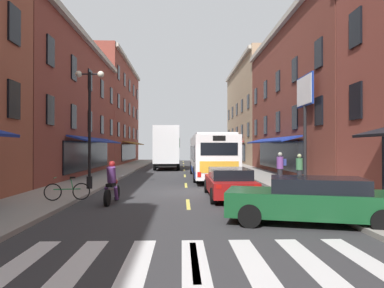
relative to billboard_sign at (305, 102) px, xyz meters
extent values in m
cube|color=#333335|center=(-7.05, -3.27, -4.89)|extent=(34.80, 80.00, 0.10)
cube|color=#DBCC4C|center=(-7.05, -13.27, -4.84)|extent=(0.14, 2.40, 0.01)
cube|color=#DBCC4C|center=(-7.05, -6.77, -4.84)|extent=(0.14, 2.40, 0.01)
cube|color=#DBCC4C|center=(-7.05, -0.27, -4.84)|extent=(0.14, 2.40, 0.01)
cube|color=#DBCC4C|center=(-7.05, 6.23, -4.84)|extent=(0.14, 2.40, 0.01)
cube|color=#DBCC4C|center=(-7.05, 12.73, -4.84)|extent=(0.14, 2.40, 0.01)
cube|color=#DBCC4C|center=(-7.05, 19.23, -4.84)|extent=(0.14, 2.40, 0.01)
cube|color=#DBCC4C|center=(-7.05, 25.73, -4.84)|extent=(0.14, 2.40, 0.01)
cube|color=#DBCC4C|center=(-7.05, 32.23, -4.84)|extent=(0.14, 2.40, 0.01)
cube|color=silver|center=(-10.35, -13.27, -4.84)|extent=(0.50, 2.80, 0.01)
cube|color=silver|center=(-9.25, -13.27, -4.84)|extent=(0.50, 2.80, 0.01)
cube|color=silver|center=(-8.15, -13.27, -4.84)|extent=(0.50, 2.80, 0.01)
cube|color=silver|center=(-7.05, -13.27, -4.84)|extent=(0.50, 2.80, 0.01)
cube|color=silver|center=(-5.95, -13.27, -4.84)|extent=(0.50, 2.80, 0.01)
cube|color=silver|center=(-4.85, -13.27, -4.84)|extent=(0.50, 2.80, 0.01)
cube|color=silver|center=(-3.75, -13.27, -4.84)|extent=(0.50, 2.80, 0.01)
cube|color=gray|center=(-12.95, -3.27, -4.77)|extent=(3.00, 80.00, 0.14)
cube|color=gray|center=(-1.15, -3.27, -4.77)|extent=(3.00, 80.00, 0.14)
cube|color=black|center=(-14.41, -5.27, -0.64)|extent=(0.10, 1.00, 1.60)
cube|color=black|center=(-14.41, -5.27, 2.56)|extent=(0.10, 1.00, 1.60)
cube|color=brown|center=(-18.45, 6.73, 0.46)|extent=(8.00, 19.90, 10.60)
cube|color=#B2AD9E|center=(-14.35, 6.73, 5.41)|extent=(0.44, 19.40, 0.40)
cube|color=black|center=(-14.41, 6.73, -3.29)|extent=(0.10, 12.00, 2.10)
cube|color=navy|center=(-13.70, 6.73, -2.09)|extent=(1.38, 11.20, 0.44)
cube|color=black|center=(-14.41, -1.27, -0.64)|extent=(0.10, 1.00, 1.60)
cube|color=black|center=(-14.41, 2.73, -0.64)|extent=(0.10, 1.00, 1.60)
cube|color=black|center=(-14.41, 6.73, -0.64)|extent=(0.10, 1.00, 1.60)
cube|color=black|center=(-14.41, 10.73, -0.64)|extent=(0.10, 1.00, 1.60)
cube|color=black|center=(-14.41, 14.73, -0.64)|extent=(0.10, 1.00, 1.60)
cube|color=black|center=(-14.41, -1.27, 2.56)|extent=(0.10, 1.00, 1.60)
cube|color=black|center=(-14.41, 2.73, 2.56)|extent=(0.10, 1.00, 1.60)
cube|color=black|center=(-14.41, 6.73, 2.56)|extent=(0.10, 1.00, 1.60)
cube|color=black|center=(-14.41, 10.73, 2.56)|extent=(0.10, 1.00, 1.60)
cube|color=black|center=(-14.41, 14.73, 2.56)|extent=(0.10, 1.00, 1.60)
cube|color=brown|center=(-18.45, 26.73, 1.99)|extent=(8.00, 19.90, 13.66)
cube|color=#B2AD9E|center=(-14.35, 26.73, 8.47)|extent=(0.44, 19.40, 0.40)
cube|color=black|center=(-14.41, 26.73, -3.29)|extent=(0.10, 12.00, 2.10)
cube|color=brown|center=(-13.70, 26.73, -2.09)|extent=(1.38, 11.20, 0.44)
cube|color=black|center=(-14.41, 18.73, -0.64)|extent=(0.10, 1.00, 1.60)
cube|color=black|center=(-14.41, 22.73, -0.64)|extent=(0.10, 1.00, 1.60)
cube|color=black|center=(-14.41, 26.73, -0.64)|extent=(0.10, 1.00, 1.60)
cube|color=black|center=(-14.41, 30.73, -0.64)|extent=(0.10, 1.00, 1.60)
cube|color=black|center=(-14.41, 34.73, -0.64)|extent=(0.10, 1.00, 1.60)
cube|color=black|center=(-14.41, 18.73, 2.56)|extent=(0.10, 1.00, 1.60)
cube|color=black|center=(-14.41, 22.73, 2.56)|extent=(0.10, 1.00, 1.60)
cube|color=black|center=(-14.41, 26.73, 2.56)|extent=(0.10, 1.00, 1.60)
cube|color=black|center=(-14.41, 30.73, 2.56)|extent=(0.10, 1.00, 1.60)
cube|color=black|center=(-14.41, 34.73, 2.56)|extent=(0.10, 1.00, 1.60)
cube|color=black|center=(-14.41, 18.73, 5.76)|extent=(0.10, 1.00, 1.60)
cube|color=black|center=(-14.41, 22.73, 5.76)|extent=(0.10, 1.00, 1.60)
cube|color=black|center=(-14.41, 26.73, 5.76)|extent=(0.10, 1.00, 1.60)
cube|color=black|center=(-14.41, 30.73, 5.76)|extent=(0.10, 1.00, 1.60)
cube|color=black|center=(-14.41, 34.73, 5.76)|extent=(0.10, 1.00, 1.60)
cube|color=black|center=(0.31, -5.27, -0.64)|extent=(0.10, 1.00, 1.60)
cube|color=black|center=(0.31, -5.27, 2.56)|extent=(0.10, 1.00, 1.60)
cube|color=brown|center=(4.35, 6.73, 1.09)|extent=(8.00, 19.90, 11.86)
cube|color=#B2AD9E|center=(0.25, 6.73, 6.67)|extent=(0.44, 19.40, 0.40)
cube|color=black|center=(0.31, 6.73, -3.29)|extent=(0.10, 12.00, 2.10)
cube|color=navy|center=(-0.40, 6.73, -2.09)|extent=(1.38, 11.20, 0.44)
cube|color=black|center=(0.31, -1.27, -0.64)|extent=(0.10, 1.00, 1.60)
cube|color=black|center=(0.31, 2.73, -0.64)|extent=(0.10, 1.00, 1.60)
cube|color=black|center=(0.31, 6.73, -0.64)|extent=(0.10, 1.00, 1.60)
cube|color=black|center=(0.31, 10.73, -0.64)|extent=(0.10, 1.00, 1.60)
cube|color=black|center=(0.31, 14.73, -0.64)|extent=(0.10, 1.00, 1.60)
cube|color=black|center=(0.31, -1.27, 2.56)|extent=(0.10, 1.00, 1.60)
cube|color=black|center=(0.31, 2.73, 2.56)|extent=(0.10, 1.00, 1.60)
cube|color=black|center=(0.31, 6.73, 2.56)|extent=(0.10, 1.00, 1.60)
cube|color=black|center=(0.31, 10.73, 2.56)|extent=(0.10, 1.00, 1.60)
cube|color=black|center=(0.31, 14.73, 2.56)|extent=(0.10, 1.00, 1.60)
cube|color=#9E8466|center=(4.35, 26.73, 1.94)|extent=(8.00, 19.90, 13.57)
cube|color=#B2AD9E|center=(0.25, 26.73, 8.37)|extent=(0.44, 19.40, 0.40)
cube|color=black|center=(0.31, 26.73, -3.29)|extent=(0.10, 12.00, 2.10)
cube|color=maroon|center=(-0.40, 26.73, -2.09)|extent=(1.38, 11.20, 0.44)
cube|color=black|center=(0.31, 18.73, -0.64)|extent=(0.10, 1.00, 1.60)
cube|color=black|center=(0.31, 22.73, -0.64)|extent=(0.10, 1.00, 1.60)
cube|color=black|center=(0.31, 26.73, -0.64)|extent=(0.10, 1.00, 1.60)
cube|color=black|center=(0.31, 30.73, -0.64)|extent=(0.10, 1.00, 1.60)
cube|color=black|center=(0.31, 34.73, -0.64)|extent=(0.10, 1.00, 1.60)
cube|color=black|center=(0.31, 18.73, 2.56)|extent=(0.10, 1.00, 1.60)
cube|color=black|center=(0.31, 22.73, 2.56)|extent=(0.10, 1.00, 1.60)
cube|color=black|center=(0.31, 26.73, 2.56)|extent=(0.10, 1.00, 1.60)
cube|color=black|center=(0.31, 30.73, 2.56)|extent=(0.10, 1.00, 1.60)
cube|color=black|center=(0.31, 34.73, 2.56)|extent=(0.10, 1.00, 1.60)
cylinder|color=black|center=(0.00, 0.00, -2.42)|extent=(0.18, 0.18, 4.57)
cylinder|color=black|center=(0.00, 0.00, -4.58)|extent=(0.40, 0.40, 0.24)
cube|color=navy|center=(0.00, 0.00, 0.70)|extent=(0.10, 2.49, 1.82)
cube|color=silver|center=(-0.06, 0.00, 0.70)|extent=(0.04, 2.33, 1.66)
cube|color=silver|center=(0.06, 0.00, 0.70)|extent=(0.04, 2.33, 1.66)
cube|color=white|center=(-5.25, 4.38, -3.21)|extent=(2.57, 11.41, 2.56)
cube|color=silver|center=(-5.25, 4.38, -1.87)|extent=(2.37, 10.21, 0.16)
cube|color=black|center=(-5.26, 4.68, -3.04)|extent=(2.61, 9.01, 0.96)
cube|color=#193899|center=(-5.25, 4.38, -4.24)|extent=(2.60, 11.01, 0.36)
cube|color=black|center=(-5.27, 10.04, -3.04)|extent=(2.25, 0.12, 1.10)
cube|color=black|center=(-5.24, -1.29, -2.75)|extent=(2.05, 0.12, 0.70)
cube|color=gold|center=(-5.24, -1.30, -3.74)|extent=(2.15, 0.10, 0.64)
cube|color=black|center=(-5.24, -1.30, -2.15)|extent=(0.70, 0.10, 0.28)
cube|color=red|center=(-6.34, -1.31, -4.14)|extent=(0.20, 0.08, 0.28)
cube|color=red|center=(-4.15, -1.31, -4.14)|extent=(0.20, 0.08, 0.28)
cylinder|color=black|center=(-6.44, 8.08, -4.34)|extent=(0.30, 1.00, 1.00)
cylinder|color=black|center=(-4.09, 8.08, -4.34)|extent=(0.30, 1.00, 1.00)
cylinder|color=black|center=(-6.42, 1.17, -4.34)|extent=(0.30, 1.00, 1.00)
cylinder|color=black|center=(-4.07, 1.17, -4.34)|extent=(0.30, 1.00, 1.00)
cube|color=#B21E19|center=(-8.75, 16.32, -3.29)|extent=(2.32, 2.19, 2.40)
cube|color=black|center=(-8.76, 17.36, -2.44)|extent=(2.00, 0.12, 0.80)
cube|color=silver|center=(-8.72, 12.93, -2.40)|extent=(2.44, 4.63, 3.48)
cube|color=#196633|center=(-7.50, 12.94, -2.23)|extent=(0.09, 2.77, 0.90)
cube|color=black|center=(-8.73, 14.02, -4.29)|extent=(1.96, 6.40, 0.24)
cylinder|color=black|center=(-9.85, 16.11, -4.39)|extent=(0.29, 0.90, 0.90)
cylinder|color=black|center=(-7.65, 16.13, -4.39)|extent=(0.29, 0.90, 0.90)
cylinder|color=black|center=(-9.81, 12.23, -4.39)|extent=(0.29, 0.90, 0.90)
cylinder|color=black|center=(-7.61, 12.25, -4.39)|extent=(0.29, 0.90, 0.90)
cube|color=#515154|center=(-8.96, 23.24, -4.27)|extent=(1.87, 4.32, 0.66)
cube|color=black|center=(-8.96, 23.06, -3.71)|extent=(1.71, 2.34, 0.52)
cube|color=red|center=(-9.70, 21.10, -4.04)|extent=(0.20, 0.06, 0.14)
cube|color=red|center=(-8.20, 21.10, -4.04)|extent=(0.20, 0.06, 0.14)
cylinder|color=black|center=(-9.84, 24.69, -4.52)|extent=(0.22, 0.64, 0.64)
cylinder|color=black|center=(-8.08, 24.70, -4.52)|extent=(0.22, 0.64, 0.64)
cylinder|color=black|center=(-9.83, 21.78, -4.52)|extent=(0.22, 0.64, 0.64)
cylinder|color=black|center=(-8.07, 21.78, -4.52)|extent=(0.22, 0.64, 0.64)
cube|color=#144723|center=(-3.62, -10.25, -4.26)|extent=(5.02, 2.98, 0.69)
cube|color=black|center=(-3.44, -10.30, -3.73)|extent=(2.89, 2.27, 0.43)
cylinder|color=black|center=(-5.44, -10.65, -4.52)|extent=(0.68, 0.38, 0.64)
cylinder|color=black|center=(-4.99, -8.99, -4.52)|extent=(0.68, 0.38, 0.64)
cylinder|color=black|center=(-2.24, -11.51, -4.52)|extent=(0.68, 0.38, 0.64)
cylinder|color=black|center=(-1.80, -9.85, -4.52)|extent=(0.68, 0.38, 0.64)
cube|color=maroon|center=(-5.25, -5.15, -4.30)|extent=(1.77, 4.71, 0.61)
cube|color=black|center=(-5.25, -5.34, -3.79)|extent=(1.61, 2.54, 0.46)
cube|color=red|center=(-5.94, -7.49, -4.09)|extent=(0.20, 0.06, 0.14)
cube|color=red|center=(-4.54, -7.48, -4.09)|extent=(0.20, 0.06, 0.14)
cylinder|color=black|center=(-6.08, -3.50, -4.52)|extent=(0.22, 0.64, 0.64)
cylinder|color=black|center=(-4.42, -3.50, -4.52)|extent=(0.22, 0.64, 0.64)
cylinder|color=black|center=(-6.08, -6.81, -4.52)|extent=(0.22, 0.64, 0.64)
cylinder|color=black|center=(-4.42, -6.80, -4.52)|extent=(0.22, 0.64, 0.64)
cylinder|color=black|center=(-9.98, -5.70, -4.53)|extent=(0.14, 0.62, 0.62)
cylinder|color=black|center=(-10.06, -7.15, -4.53)|extent=(0.16, 0.63, 0.62)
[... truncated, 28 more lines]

